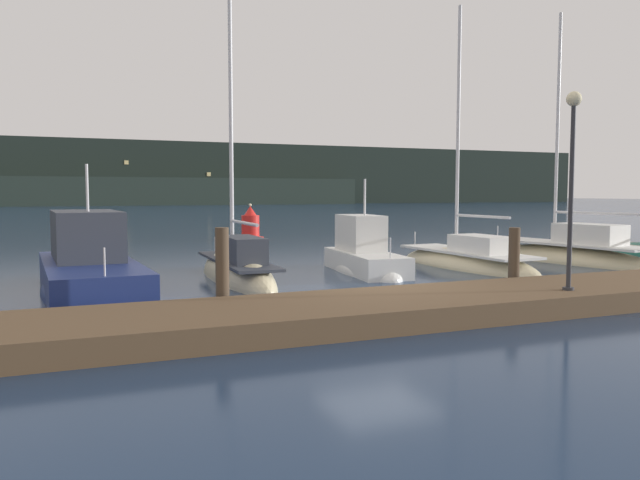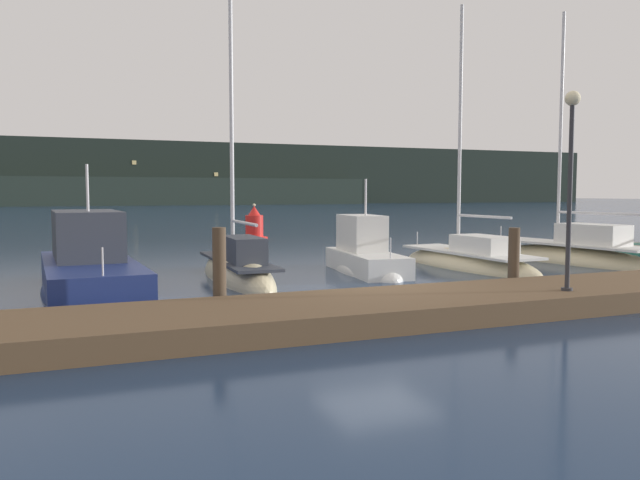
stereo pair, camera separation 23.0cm
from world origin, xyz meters
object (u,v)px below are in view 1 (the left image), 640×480
(motorboat_berth_4, at_px, (90,278))
(sailboat_berth_5, at_px, (237,276))
(motorboat_berth_6, at_px, (365,263))
(dock_lamppost, at_px, (572,159))
(sailboat_berth_7, at_px, (467,264))
(channel_buoy, at_px, (250,226))
(sailboat_berth_8, at_px, (569,257))

(motorboat_berth_4, height_order, sailboat_berth_5, sailboat_berth_5)
(motorboat_berth_6, distance_m, dock_lamppost, 8.11)
(sailboat_berth_7, bearing_deg, dock_lamppost, -110.12)
(dock_lamppost, bearing_deg, motorboat_berth_4, 144.87)
(channel_buoy, distance_m, dock_lamppost, 22.17)
(sailboat_berth_5, height_order, motorboat_berth_6, sailboat_berth_5)
(motorboat_berth_6, xyz_separation_m, sailboat_berth_7, (3.87, -0.07, -0.17))
(sailboat_berth_5, xyz_separation_m, motorboat_berth_6, (4.19, 0.08, 0.17))
(channel_buoy, xyz_separation_m, dock_lamppost, (0.71, -22.01, 2.53))
(sailboat_berth_7, xyz_separation_m, dock_lamppost, (-2.70, -7.38, 3.14))
(sailboat_berth_8, bearing_deg, sailboat_berth_7, 178.40)
(sailboat_berth_5, relative_size, sailboat_berth_8, 0.95)
(sailboat_berth_8, bearing_deg, channel_buoy, 117.97)
(sailboat_berth_7, height_order, sailboat_berth_8, sailboat_berth_8)
(motorboat_berth_4, height_order, channel_buoy, motorboat_berth_4)
(motorboat_berth_6, distance_m, sailboat_berth_8, 8.30)
(motorboat_berth_6, height_order, channel_buoy, motorboat_berth_6)
(sailboat_berth_8, bearing_deg, motorboat_berth_4, -177.84)
(motorboat_berth_4, xyz_separation_m, dock_lamppost, (9.43, -6.63, 2.89))
(channel_buoy, bearing_deg, sailboat_berth_5, -107.63)
(sailboat_berth_7, distance_m, channel_buoy, 15.03)
(sailboat_berth_5, bearing_deg, channel_buoy, 72.37)
(motorboat_berth_6, xyz_separation_m, dock_lamppost, (1.16, -7.45, 2.97))
(sailboat_berth_8, bearing_deg, sailboat_berth_5, 179.45)
(sailboat_berth_7, relative_size, channel_buoy, 4.87)
(sailboat_berth_8, height_order, channel_buoy, sailboat_berth_8)
(sailboat_berth_5, distance_m, channel_buoy, 15.37)
(channel_buoy, height_order, dock_lamppost, dock_lamppost)
(sailboat_berth_7, height_order, dock_lamppost, sailboat_berth_7)
(motorboat_berth_6, height_order, dock_lamppost, dock_lamppost)
(motorboat_berth_4, distance_m, motorboat_berth_6, 8.30)
(sailboat_berth_7, relative_size, dock_lamppost, 2.25)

